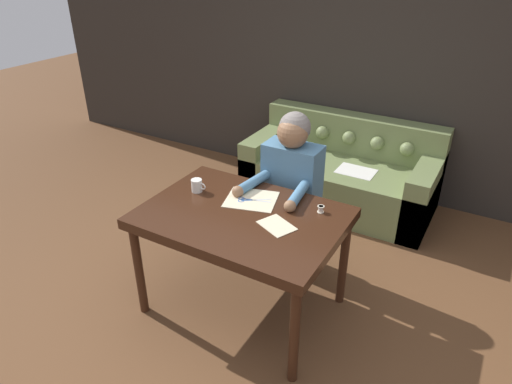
% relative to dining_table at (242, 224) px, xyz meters
% --- Properties ---
extents(ground_plane, '(16.00, 16.00, 0.00)m').
position_rel_dining_table_xyz_m(ground_plane, '(0.01, -0.09, -0.69)').
color(ground_plane, brown).
extents(wall_back, '(8.00, 0.06, 2.60)m').
position_rel_dining_table_xyz_m(wall_back, '(0.01, 2.21, 0.61)').
color(wall_back, '#2D2823').
rests_on(wall_back, ground_plane).
extents(dining_table, '(1.28, 0.91, 0.77)m').
position_rel_dining_table_xyz_m(dining_table, '(0.00, 0.00, 0.00)').
color(dining_table, '#381E11').
rests_on(dining_table, ground_plane).
extents(couch, '(1.79, 0.86, 0.82)m').
position_rel_dining_table_xyz_m(couch, '(0.04, 1.78, -0.39)').
color(couch, olive).
rests_on(couch, ground_plane).
extents(person, '(0.48, 0.62, 1.27)m').
position_rel_dining_table_xyz_m(person, '(0.05, 0.61, -0.03)').
color(person, '#33281E').
rests_on(person, ground_plane).
extents(pattern_paper_main, '(0.40, 0.37, 0.00)m').
position_rel_dining_table_xyz_m(pattern_paper_main, '(-0.04, 0.19, 0.08)').
color(pattern_paper_main, beige).
rests_on(pattern_paper_main, dining_table).
extents(pattern_paper_offcut, '(0.27, 0.24, 0.00)m').
position_rel_dining_table_xyz_m(pattern_paper_offcut, '(0.26, -0.02, 0.08)').
color(pattern_paper_offcut, beige).
rests_on(pattern_paper_offcut, dining_table).
extents(scissors, '(0.22, 0.15, 0.01)m').
position_rel_dining_table_xyz_m(scissors, '(-0.05, 0.17, 0.08)').
color(scissors, silver).
rests_on(scissors, dining_table).
extents(mug, '(0.11, 0.08, 0.09)m').
position_rel_dining_table_xyz_m(mug, '(-0.42, 0.10, 0.12)').
color(mug, silver).
rests_on(mug, dining_table).
extents(thread_spool, '(0.04, 0.04, 0.05)m').
position_rel_dining_table_xyz_m(thread_spool, '(0.43, 0.27, 0.10)').
color(thread_spool, beige).
rests_on(thread_spool, dining_table).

